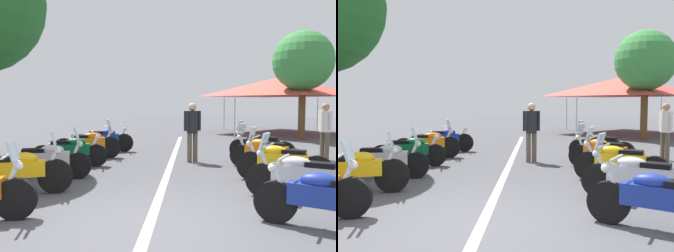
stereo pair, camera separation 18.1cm
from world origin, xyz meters
TOP-DOWN VIEW (x-y plane):
  - ground_plane at (0.00, 0.00)m, footprint 80.00×80.00m
  - lane_centre_stripe at (4.50, 0.00)m, footprint 17.47×0.16m
  - motorcycle_left_row_1 at (1.58, 2.71)m, footprint 0.96×2.07m
  - motorcycle_left_row_2 at (2.95, 2.71)m, footprint 0.83×2.06m
  - motorcycle_left_row_3 at (4.53, 2.69)m, footprint 0.77×2.01m
  - motorcycle_left_row_4 at (5.91, 2.61)m, footprint 1.02×1.96m
  - motorcycle_left_row_5 at (7.47, 2.53)m, footprint 0.73×2.13m
  - motorcycle_right_row_0 at (0.04, -2.50)m, footprint 1.14×1.99m
  - motorcycle_right_row_1 at (1.49, -2.58)m, footprint 1.14×2.00m
  - motorcycle_right_row_2 at (3.01, -2.56)m, footprint 1.01×1.94m
  - motorcycle_right_row_3 at (4.59, -2.51)m, footprint 1.25×1.79m
  - motorcycle_right_row_4 at (6.00, -2.66)m, footprint 1.08×1.83m
  - bystander_0 at (6.26, -4.63)m, footprint 0.49×0.32m
  - bystander_1 at (5.58, -0.61)m, footprint 0.32×0.50m
  - roadside_tree_1 at (12.19, -5.70)m, footprint 2.78×2.78m
  - event_tent at (15.56, -5.61)m, footprint 6.58×6.58m

SIDE VIEW (x-z plane):
  - ground_plane at x=0.00m, z-range 0.00..0.00m
  - lane_centre_stripe at x=4.50m, z-range 0.00..0.01m
  - motorcycle_left_row_3 at x=4.53m, z-range -0.04..0.94m
  - motorcycle_right_row_0 at x=0.04m, z-range -0.04..0.95m
  - motorcycle_right_row_3 at x=4.59m, z-range -0.14..1.06m
  - motorcycle_left_row_2 at x=2.95m, z-range -0.14..1.06m
  - motorcycle_left_row_5 at x=7.47m, z-range -0.04..0.96m
  - motorcycle_right_row_4 at x=6.00m, z-range -0.14..1.06m
  - motorcycle_right_row_1 at x=1.49m, z-range -0.14..1.07m
  - motorcycle_right_row_2 at x=3.01m, z-range -0.14..1.08m
  - motorcycle_left_row_1 at x=1.58m, z-range -0.14..1.08m
  - motorcycle_left_row_4 at x=5.91m, z-range -0.14..1.09m
  - bystander_0 at x=6.26m, z-range 0.15..1.89m
  - bystander_1 at x=5.58m, z-range 0.15..1.90m
  - event_tent at x=15.56m, z-range 1.05..4.25m
  - roadside_tree_1 at x=12.19m, z-range 1.12..6.19m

